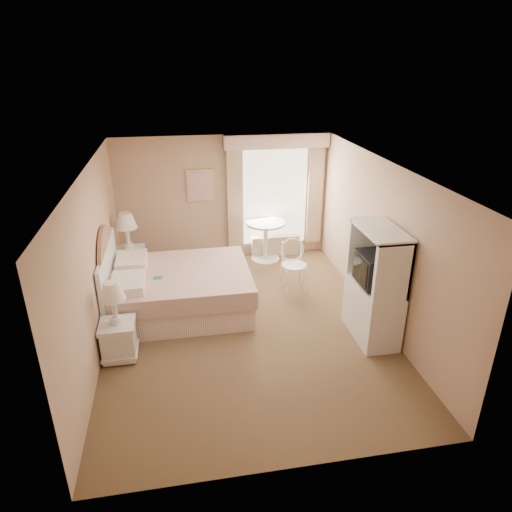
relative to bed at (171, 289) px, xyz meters
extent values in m
cube|color=brown|center=(1.11, -0.68, -0.39)|extent=(4.20, 5.50, 0.01)
cube|color=silver|center=(1.11, -0.68, 2.11)|extent=(4.20, 5.50, 0.01)
cube|color=tan|center=(1.11, 2.07, 0.86)|extent=(4.20, 0.01, 2.50)
cube|color=tan|center=(1.11, -3.43, 0.86)|extent=(4.20, 0.01, 2.50)
cube|color=tan|center=(-0.99, -0.68, 0.86)|extent=(0.01, 5.50, 2.50)
cube|color=tan|center=(3.21, -0.68, 0.86)|extent=(0.01, 5.50, 2.50)
cube|color=white|center=(2.16, 2.04, 0.86)|extent=(1.30, 0.02, 2.00)
cube|color=tan|center=(1.33, 1.99, 0.86)|extent=(0.30, 0.08, 2.05)
cube|color=tan|center=(2.99, 1.99, 0.86)|extent=(0.30, 0.08, 2.05)
cube|color=tan|center=(2.16, 1.95, 1.98)|extent=(2.05, 0.20, 0.28)
cube|color=beige|center=(2.16, 1.95, -0.18)|extent=(1.00, 0.22, 0.42)
cube|color=#D5AD83|center=(0.66, 2.04, 1.16)|extent=(0.52, 0.03, 0.62)
cube|color=beige|center=(0.66, 2.02, 1.16)|extent=(0.42, 0.02, 0.52)
cube|color=tan|center=(0.11, 0.00, -0.19)|extent=(2.27, 1.73, 0.39)
cube|color=#D0AC9C|center=(0.11, 0.00, 0.15)|extent=(2.33, 1.79, 0.30)
cube|color=white|center=(-0.62, -0.41, 0.37)|extent=(0.49, 0.67, 0.15)
cube|color=white|center=(-0.62, 0.41, 0.37)|extent=(0.49, 0.67, 0.15)
cube|color=#258A40|center=(-0.18, -0.16, 0.31)|extent=(0.14, 0.10, 0.01)
cube|color=white|center=(-0.94, 0.00, 0.21)|extent=(0.06, 1.83, 1.19)
cylinder|color=#A57658|center=(-0.94, 0.00, 0.31)|extent=(0.05, 1.62, 1.62)
cube|color=white|center=(-0.73, -1.18, -0.13)|extent=(0.44, 0.44, 0.48)
cube|color=white|center=(-0.73, -1.18, 0.14)|extent=(0.48, 0.48, 0.06)
cube|color=white|center=(-0.73, -1.18, -0.29)|extent=(0.48, 0.48, 0.05)
cylinder|color=white|center=(-0.73, -1.18, 0.21)|extent=(0.15, 0.15, 0.10)
cylinder|color=white|center=(-0.73, -1.18, 0.40)|extent=(0.07, 0.07, 0.38)
cone|color=white|center=(-0.73, -1.18, 0.66)|extent=(0.34, 0.34, 0.25)
cube|color=white|center=(-0.73, 1.25, -0.10)|extent=(0.49, 0.49, 0.54)
cube|color=white|center=(-0.73, 1.25, 0.20)|extent=(0.54, 0.54, 0.06)
cube|color=white|center=(-0.73, 1.25, -0.28)|extent=(0.54, 0.54, 0.05)
cylinder|color=white|center=(-0.73, 1.25, 0.29)|extent=(0.17, 0.17, 0.11)
cylinder|color=white|center=(-0.73, 1.25, 0.50)|extent=(0.08, 0.08, 0.43)
cone|color=white|center=(-0.73, 1.25, 0.79)|extent=(0.39, 0.39, 0.28)
cylinder|color=white|center=(1.91, 1.72, -0.37)|extent=(0.58, 0.58, 0.03)
cylinder|color=white|center=(1.91, 1.72, 0.02)|extent=(0.09, 0.09, 0.78)
cylinder|color=white|center=(1.91, 1.72, 0.41)|extent=(0.78, 0.78, 0.04)
cylinder|color=white|center=(1.99, 0.19, -0.16)|extent=(0.03, 0.03, 0.46)
cylinder|color=white|center=(2.33, 0.20, -0.16)|extent=(0.03, 0.03, 0.46)
cylinder|color=white|center=(1.98, 0.54, -0.16)|extent=(0.03, 0.03, 0.46)
cylinder|color=white|center=(2.32, 0.55, -0.16)|extent=(0.03, 0.03, 0.46)
cylinder|color=white|center=(2.15, 0.37, 0.08)|extent=(0.46, 0.46, 0.04)
torus|color=white|center=(2.15, 0.51, 0.32)|extent=(0.44, 0.12, 0.44)
cylinder|color=white|center=(1.98, 0.54, 0.27)|extent=(0.03, 0.03, 0.41)
cylinder|color=white|center=(2.32, 0.55, 0.27)|extent=(0.03, 0.03, 0.41)
cube|color=white|center=(2.92, -1.27, 0.03)|extent=(0.52, 1.03, 0.84)
cube|color=white|center=(2.92, -1.75, 0.88)|extent=(0.52, 0.08, 0.84)
cube|color=white|center=(2.92, -0.79, 0.88)|extent=(0.52, 0.08, 0.84)
cube|color=white|center=(2.92, -1.27, 1.30)|extent=(0.52, 1.03, 0.06)
cube|color=white|center=(3.15, -1.27, 0.88)|extent=(0.04, 1.03, 0.84)
cube|color=black|center=(2.90, -1.27, 0.72)|extent=(0.45, 0.56, 0.45)
cube|color=black|center=(2.67, -1.27, 0.72)|extent=(0.02, 0.47, 0.38)
camera|label=1|loc=(0.20, -6.70, 3.50)|focal=32.00mm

